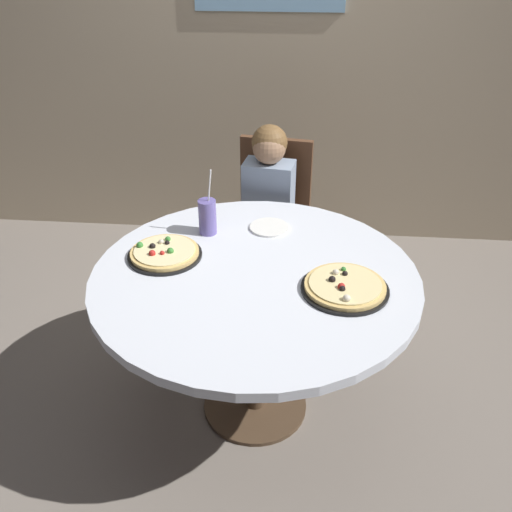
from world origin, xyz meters
The scene contains 9 objects.
ground_plane centered at (0.00, 0.00, 0.00)m, with size 8.00×8.00×0.00m, color slate.
wall_with_window centered at (0.00, 1.77, 1.45)m, with size 5.20×0.14×2.90m.
dining_table centered at (0.00, 0.00, 0.66)m, with size 1.32×1.32×0.75m.
chair_wooden centered at (0.01, 0.93, 0.53)m, with size 0.46×0.46×0.95m.
diner_child centered at (-0.01, 0.75, 0.48)m, with size 0.30×0.43×1.08m.
pizza_veggie centered at (0.35, -0.09, 0.77)m, with size 0.34×0.34×0.05m.
pizza_cheese centered at (-0.39, 0.10, 0.77)m, with size 0.31×0.31×0.05m.
soda_cup centered at (-0.24, 0.31, 0.83)m, with size 0.08×0.08×0.31m.
plate_small centered at (0.03, 0.38, 0.76)m, with size 0.18×0.18×0.01m, color white.
Camera 1 is at (0.16, -1.85, 1.97)m, focal length 38.85 mm.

